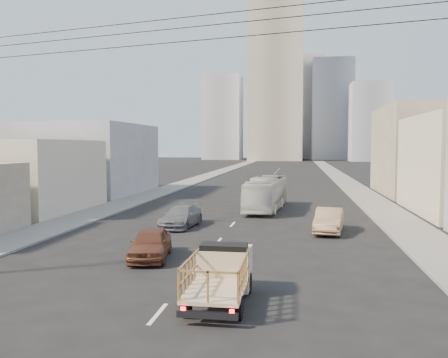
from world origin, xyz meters
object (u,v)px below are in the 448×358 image
(city_bus, at_px, (266,194))
(sedan_grey, at_px, (181,216))
(flatbed_pickup, at_px, (220,271))
(sedan_brown, at_px, (150,243))
(sedan_tan, at_px, (329,220))

(city_bus, bearing_deg, sedan_grey, -113.57)
(flatbed_pickup, relative_size, sedan_brown, 1.00)
(sedan_brown, height_order, sedan_tan, sedan_tan)
(city_bus, distance_m, sedan_tan, 11.08)
(city_bus, xyz_separation_m, sedan_brown, (-4.42, -18.62, -0.67))
(flatbed_pickup, xyz_separation_m, sedan_brown, (-4.42, 5.83, -0.34))
(sedan_brown, bearing_deg, city_bus, 67.70)
(flatbed_pickup, distance_m, sedan_grey, 15.85)
(flatbed_pickup, bearing_deg, sedan_tan, 72.09)
(flatbed_pickup, height_order, sedan_brown, flatbed_pickup)
(city_bus, relative_size, sedan_brown, 2.31)
(flatbed_pickup, bearing_deg, sedan_brown, 127.15)
(sedan_brown, relative_size, sedan_grey, 0.90)
(sedan_brown, relative_size, sedan_tan, 0.94)
(sedan_grey, bearing_deg, sedan_brown, -79.97)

